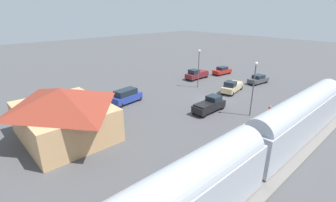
# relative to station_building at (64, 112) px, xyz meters

# --- Properties ---
(ground_plane) EXTENTS (200.00, 200.00, 0.00)m
(ground_plane) POSITION_rel_station_building_xyz_m (-4.00, -22.00, -2.98)
(ground_plane) COLOR #4C4C4F
(railway_track) EXTENTS (4.80, 70.00, 0.30)m
(railway_track) POSITION_rel_station_building_xyz_m (-18.00, -22.00, -2.89)
(railway_track) COLOR slate
(railway_track) RESTS_ON ground
(platform) EXTENTS (3.20, 46.00, 0.30)m
(platform) POSITION_rel_station_building_xyz_m (-14.00, -22.00, -2.83)
(platform) COLOR #B7B2A8
(platform) RESTS_ON ground
(station_building) EXTENTS (11.65, 9.34, 5.75)m
(station_building) POSITION_rel_station_building_xyz_m (0.00, 0.00, 0.00)
(station_building) COLOR tan
(station_building) RESTS_ON ground
(pedestrian_on_platform) EXTENTS (0.36, 0.36, 1.71)m
(pedestrian_on_platform) POSITION_rel_station_building_xyz_m (-14.58, -16.54, -1.70)
(pedestrian_on_platform) COLOR #23284C
(pedestrian_on_platform) RESTS_ON platform
(pedestrian_waiting_far) EXTENTS (0.36, 0.36, 1.71)m
(pedestrian_waiting_far) POSITION_rel_station_building_xyz_m (-13.60, -21.12, -1.70)
(pedestrian_waiting_far) COLOR #23284C
(pedestrian_waiting_far) RESTS_ON platform
(suv_blue) EXTENTS (2.58, 5.11, 2.22)m
(suv_blue) POSITION_rel_station_building_xyz_m (4.30, -10.98, -1.84)
(suv_blue) COLOR #283D9E
(suv_blue) RESTS_ON ground
(sedan_charcoal) EXTENTS (2.38, 4.69, 1.74)m
(sedan_charcoal) POSITION_rel_station_building_xyz_m (-4.20, -35.89, -2.11)
(sedan_charcoal) COLOR #47494F
(sedan_charcoal) RESTS_ON ground
(pickup_black) EXTENTS (2.06, 5.44, 2.14)m
(pickup_black) POSITION_rel_station_building_xyz_m (-6.54, -17.67, -1.96)
(pickup_black) COLOR black
(pickup_black) RESTS_ON ground
(pickup_tan) EXTENTS (3.03, 5.69, 2.14)m
(pickup_tan) POSITION_rel_station_building_xyz_m (-3.77, -27.48, -1.96)
(pickup_tan) COLOR #C6B284
(pickup_tan) RESTS_ON ground
(pickup_maroon) EXTENTS (1.97, 5.40, 2.14)m
(pickup_maroon) POSITION_rel_station_building_xyz_m (6.24, -29.65, -1.96)
(pickup_maroon) COLOR maroon
(pickup_maroon) RESTS_ON ground
(sedan_red) EXTENTS (2.25, 4.65, 1.74)m
(sedan_red) POSITION_rel_station_building_xyz_m (4.91, -36.77, -2.11)
(sedan_red) COLOR red
(sedan_red) RESTS_ON ground
(light_pole_near_platform) EXTENTS (0.44, 0.44, 7.40)m
(light_pole_near_platform) POSITION_rel_station_building_xyz_m (-11.20, -20.65, 1.70)
(light_pole_near_platform) COLOR #515156
(light_pole_near_platform) RESTS_ON ground
(light_pole_lot_center) EXTENTS (0.44, 0.44, 6.96)m
(light_pole_lot_center) POSITION_rel_station_building_xyz_m (2.26, -25.44, 1.46)
(light_pole_lot_center) COLOR #515156
(light_pole_lot_center) RESTS_ON ground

